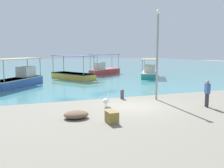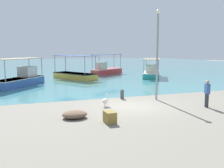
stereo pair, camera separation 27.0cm
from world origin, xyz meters
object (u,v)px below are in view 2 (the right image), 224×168
at_px(fishing_boat_far_left, 106,69).
at_px(fisherman_standing, 207,93).
at_px(cargo_crate, 110,117).
at_px(lamp_post, 157,50).
at_px(fishing_boat_far_right, 21,79).
at_px(fishing_boat_near_left, 75,74).
at_px(net_pile, 75,114).
at_px(fishing_boat_center, 152,73).
at_px(pelican, 105,100).
at_px(mooring_bollard, 122,94).

bearing_deg(fishing_boat_far_left, fisherman_standing, -92.63).
bearing_deg(cargo_crate, lamp_post, 40.68).
relative_size(fishing_boat_far_right, fisherman_standing, 3.63).
relative_size(fishing_boat_near_left, net_pile, 4.85).
xyz_separation_m(fishing_boat_center, pelican, (-10.96, -14.10, -0.23)).
relative_size(lamp_post, mooring_bollard, 8.79).
xyz_separation_m(fishing_boat_far_right, pelican, (5.01, -11.51, -0.32)).
bearing_deg(mooring_bollard, fisherman_standing, -47.83).
distance_m(fishing_boat_far_right, mooring_bollard, 11.83).
height_order(lamp_post, mooring_bollard, lamp_post).
bearing_deg(fishing_boat_near_left, fishing_boat_far_right, -145.71).
height_order(fishing_boat_far_right, fishing_boat_far_left, fishing_boat_far_left).
bearing_deg(mooring_bollard, net_pile, -137.00).
xyz_separation_m(fishing_boat_far_left, net_pile, (-9.16, -22.36, -0.49)).
relative_size(fishing_boat_near_left, lamp_post, 1.01).
bearing_deg(fishing_boat_center, fisherman_standing, -107.50).
bearing_deg(cargo_crate, fishing_boat_far_left, 72.00).
relative_size(lamp_post, net_pile, 4.82).
bearing_deg(mooring_bollard, fishing_boat_far_left, 75.07).
bearing_deg(fishing_boat_near_left, fishing_boat_far_left, 39.14).
relative_size(pelican, mooring_bollard, 1.13).
bearing_deg(net_pile, fisherman_standing, -2.11).
bearing_deg(pelican, cargo_crate, -104.71).
bearing_deg(mooring_bollard, pelican, -134.82).
relative_size(mooring_bollard, fisherman_standing, 0.42).
height_order(mooring_bollard, fisherman_standing, fisherman_standing).
distance_m(pelican, lamp_post, 5.21).
xyz_separation_m(pelican, net_pile, (-2.34, -2.04, -0.18)).
distance_m(lamp_post, cargo_crate, 7.33).
height_order(fishing_boat_far_left, mooring_bollard, fishing_boat_far_left).
relative_size(fishing_boat_far_left, mooring_bollard, 8.05).
distance_m(fishing_boat_near_left, fishing_boat_far_left, 7.24).
height_order(fishing_boat_far_right, cargo_crate, fishing_boat_far_right).
bearing_deg(fishing_boat_far_right, fisherman_standing, -52.08).
distance_m(fishing_boat_far_right, net_pile, 13.82).
height_order(fishing_boat_far_right, pelican, fishing_boat_far_right).
distance_m(fishing_boat_near_left, net_pile, 18.14).
bearing_deg(fishing_boat_far_left, net_pile, -112.28).
distance_m(fishing_boat_far_left, mooring_bollard, 19.04).
height_order(fishing_boat_far_right, lamp_post, lamp_post).
bearing_deg(pelican, net_pile, -138.91).
height_order(pelican, mooring_bollard, pelican).
distance_m(pelican, cargo_crate, 3.57).
bearing_deg(fishing_boat_far_right, fishing_boat_far_left, 36.67).
bearing_deg(fishing_boat_center, fishing_boat_far_right, -170.78).
height_order(pelican, lamp_post, lamp_post).
bearing_deg(fishing_boat_near_left, fisherman_standing, -75.79).
bearing_deg(net_pile, fishing_boat_far_right, 101.14).
relative_size(fishing_boat_center, lamp_post, 0.96).
distance_m(lamp_post, net_pile, 7.78).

